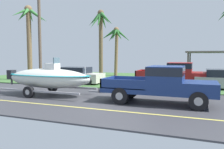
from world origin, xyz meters
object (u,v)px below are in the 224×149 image
(parked_pickup_background, at_px, (179,73))
(palm_tree_mid, at_px, (29,27))
(boat_on_trailer, at_px, (48,78))
(parked_sedan_near, at_px, (77,76))
(palm_tree_far_left, at_px, (101,27))
(utility_pole, at_px, (39,28))
(palm_tree_near_right, at_px, (116,39))
(pickup_truck_towing, at_px, (165,83))
(carport_awning, at_px, (221,53))

(parked_pickup_background, distance_m, palm_tree_mid, 14.04)
(boat_on_trailer, xyz_separation_m, parked_sedan_near, (-1.29, 5.49, -0.34))
(parked_pickup_background, height_order, palm_tree_far_left, palm_tree_far_left)
(boat_on_trailer, xyz_separation_m, utility_pole, (-3.75, 4.02, 3.54))
(palm_tree_near_right, bearing_deg, pickup_truck_towing, -61.14)
(pickup_truck_towing, xyz_separation_m, palm_tree_far_left, (-8.04, 10.55, 4.24))
(parked_pickup_background, distance_m, carport_awning, 7.40)
(palm_tree_near_right, distance_m, utility_pole, 9.96)
(palm_tree_near_right, xyz_separation_m, palm_tree_mid, (-5.88, -7.38, 0.74))
(parked_pickup_background, height_order, parked_sedan_near, parked_pickup_background)
(parked_pickup_background, height_order, utility_pole, utility_pole)
(parked_pickup_background, xyz_separation_m, utility_pole, (-10.61, -2.45, 3.53))
(boat_on_trailer, distance_m, parked_pickup_background, 9.43)
(parked_sedan_near, distance_m, utility_pole, 4.82)
(parked_sedan_near, bearing_deg, pickup_truck_towing, -34.44)
(parked_sedan_near, relative_size, palm_tree_near_right, 0.77)
(carport_awning, bearing_deg, boat_on_trailer, -128.05)
(boat_on_trailer, relative_size, palm_tree_mid, 0.94)
(palm_tree_far_left, height_order, utility_pole, utility_pole)
(pickup_truck_towing, relative_size, parked_sedan_near, 1.28)
(boat_on_trailer, distance_m, carport_awning, 16.49)
(palm_tree_near_right, xyz_separation_m, utility_pole, (-3.03, -9.49, 0.27))
(utility_pole, bearing_deg, parked_sedan_near, 30.83)
(boat_on_trailer, xyz_separation_m, palm_tree_near_right, (-0.72, 13.51, 3.26))
(pickup_truck_towing, distance_m, palm_tree_mid, 15.20)
(parked_sedan_near, height_order, palm_tree_mid, palm_tree_mid)
(parked_sedan_near, relative_size, carport_awning, 0.69)
(boat_on_trailer, distance_m, palm_tree_near_right, 13.92)
(utility_pole, bearing_deg, palm_tree_mid, 143.44)
(pickup_truck_towing, relative_size, parked_pickup_background, 0.96)
(boat_on_trailer, xyz_separation_m, carport_awning, (10.12, 12.93, 1.59))
(utility_pole, bearing_deg, boat_on_trailer, -47.00)
(palm_tree_far_left, bearing_deg, boat_on_trailer, -82.85)
(palm_tree_near_right, xyz_separation_m, palm_tree_far_left, (-0.60, -2.96, 0.98))
(pickup_truck_towing, relative_size, palm_tree_near_right, 0.99)
(parked_pickup_background, distance_m, palm_tree_near_right, 10.84)
(utility_pole, bearing_deg, carport_awning, 32.70)
(parked_sedan_near, height_order, palm_tree_near_right, palm_tree_near_right)
(pickup_truck_towing, bearing_deg, boat_on_trailer, -180.00)
(parked_pickup_background, relative_size, carport_awning, 0.93)
(boat_on_trailer, distance_m, parked_sedan_near, 5.65)
(palm_tree_near_right, relative_size, palm_tree_far_left, 0.80)
(palm_tree_mid, bearing_deg, utility_pole, -36.56)
(pickup_truck_towing, xyz_separation_m, parked_pickup_background, (0.14, 6.47, 0.00))
(palm_tree_far_left, relative_size, utility_pole, 0.80)
(palm_tree_near_right, height_order, palm_tree_far_left, palm_tree_far_left)
(palm_tree_far_left, bearing_deg, parked_sedan_near, -89.62)
(parked_pickup_background, relative_size, parked_sedan_near, 1.34)
(boat_on_trailer, height_order, parked_sedan_near, boat_on_trailer)
(parked_sedan_near, bearing_deg, palm_tree_near_right, 85.96)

